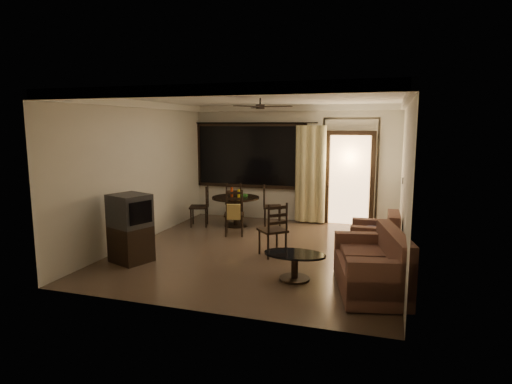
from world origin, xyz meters
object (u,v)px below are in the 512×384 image
(tv_cabinet, at_px, (130,228))
(side_chair, at_px, (273,240))
(armchair, at_px, (377,240))
(dining_chair_west, at_px, (200,214))
(dining_chair_north, at_px, (234,209))
(sofa, at_px, (374,268))
(dining_chair_south, at_px, (234,221))
(dining_chair_east, at_px, (272,214))
(dining_table, at_px, (236,203))
(coffee_table, at_px, (295,262))

(tv_cabinet, xyz_separation_m, side_chair, (2.24, 1.04, -0.30))
(tv_cabinet, relative_size, armchair, 1.40)
(dining_chair_west, bearing_deg, dining_chair_north, 127.25)
(tv_cabinet, bearing_deg, sofa, 19.31)
(dining_chair_south, relative_size, sofa, 0.55)
(armchair, bearing_deg, side_chair, -169.80)
(sofa, bearing_deg, dining_chair_east, 112.84)
(dining_chair_east, relative_size, side_chair, 0.96)
(dining_chair_south, relative_size, side_chair, 0.96)
(dining_table, bearing_deg, armchair, -26.16)
(dining_chair_east, xyz_separation_m, armchair, (2.43, -1.84, 0.05))
(dining_table, bearing_deg, dining_chair_west, -161.84)
(dining_chair_west, bearing_deg, armchair, 53.72)
(side_chair, bearing_deg, sofa, 105.14)
(tv_cabinet, xyz_separation_m, coffee_table, (2.87, -0.02, -0.31))
(sofa, bearing_deg, dining_chair_west, 131.62)
(dining_chair_north, height_order, tv_cabinet, tv_cabinet)
(side_chair, bearing_deg, dining_chair_west, -79.59)
(dining_chair_east, distance_m, sofa, 4.18)
(dining_chair_north, distance_m, tv_cabinet, 3.61)
(dining_chair_west, relative_size, side_chair, 0.96)
(dining_chair_east, distance_m, tv_cabinet, 3.65)
(dining_table, bearing_deg, dining_chair_east, 17.97)
(dining_table, relative_size, coffee_table, 1.16)
(dining_chair_south, relative_size, armchair, 1.14)
(dining_chair_north, relative_size, sofa, 0.55)
(dining_chair_north, height_order, armchair, dining_chair_north)
(dining_chair_west, xyz_separation_m, dining_chair_east, (1.59, 0.52, 0.00))
(armchair, bearing_deg, dining_chair_west, 159.76)
(dining_chair_west, bearing_deg, sofa, 36.49)
(dining_chair_east, xyz_separation_m, tv_cabinet, (-1.60, -3.27, 0.31))
(dining_chair_south, height_order, armchair, dining_chair_south)
(dining_chair_east, distance_m, coffee_table, 3.53)
(coffee_table, bearing_deg, sofa, -4.78)
(dining_chair_east, height_order, side_chair, side_chair)
(tv_cabinet, bearing_deg, coffee_table, 20.58)
(dining_chair_north, bearing_deg, dining_chair_south, 92.59)
(dining_chair_east, bearing_deg, dining_chair_west, 90.00)
(dining_chair_south, bearing_deg, coffee_table, -68.91)
(dining_chair_east, xyz_separation_m, coffee_table, (1.28, -3.29, -0.01))
(sofa, height_order, coffee_table, sofa)
(dining_chair_east, bearing_deg, side_chair, 177.99)
(dining_table, height_order, dining_chair_north, dining_chair_north)
(dining_chair_north, distance_m, coffee_table, 4.26)
(dining_chair_west, relative_size, sofa, 0.55)
(side_chair, bearing_deg, tv_cabinet, -17.15)
(coffee_table, xyz_separation_m, side_chair, (-0.63, 1.06, 0.02))
(dining_chair_north, relative_size, armchair, 1.14)
(dining_chair_south, bearing_deg, side_chair, -62.69)
(sofa, height_order, armchair, sofa)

